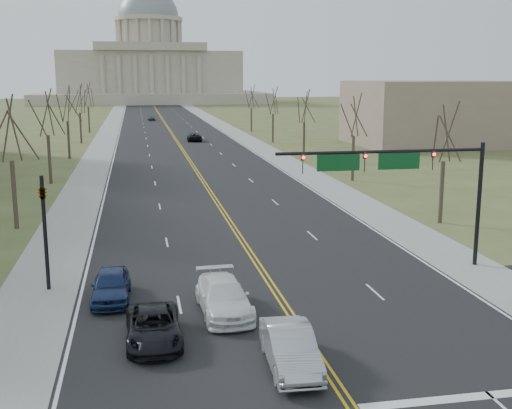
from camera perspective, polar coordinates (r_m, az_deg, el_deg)
name	(u,v)px	position (r m, az deg, el deg)	size (l,w,h in m)	color
ground	(343,395)	(23.49, 7.74, -16.40)	(600.00, 600.00, 0.00)	#4B5229
road	(170,130)	(130.29, -7.66, 6.54)	(20.00, 380.00, 0.01)	black
cross_road	(300,329)	(28.70, 3.93, -10.96)	(120.00, 14.00, 0.01)	black
sidewalk_left	(109,131)	(130.22, -12.97, 6.35)	(4.00, 380.00, 0.03)	gray
sidewalk_right	(229,130)	(131.46, -2.40, 6.68)	(4.00, 380.00, 0.03)	gray
center_line	(170,130)	(130.29, -7.66, 6.54)	(0.42, 380.00, 0.01)	gold
edge_line_left	(120,131)	(130.15, -12.00, 6.39)	(0.15, 380.00, 0.01)	silver
edge_line_right	(218,130)	(131.17, -3.36, 6.66)	(0.15, 380.00, 0.01)	silver
stop_bar	(490,395)	(24.62, 20.07, -15.63)	(9.50, 0.50, 0.01)	silver
capitol	(150,67)	(269.67, -9.40, 12.00)	(90.00, 60.00, 50.00)	#BBAC9C
signal_mast	(398,170)	(36.44, 12.48, 3.02)	(12.12, 0.44, 7.20)	black
signal_left	(44,220)	(34.26, -18.31, -1.30)	(0.32, 0.36, 6.00)	black
tree_r_0	(445,136)	(49.21, 16.43, 5.88)	(3.74, 3.74, 8.50)	#3E3124
tree_l_0	(10,133)	(48.61, -21.05, 5.98)	(3.96, 3.96, 9.00)	#3E3124
tree_r_1	(354,118)	(67.58, 8.72, 7.60)	(3.74, 3.74, 8.50)	#3E3124
tree_l_1	(47,115)	(68.33, -18.11, 7.54)	(3.96, 3.96, 9.00)	#3E3124
tree_r_2	(304,108)	(86.68, 4.32, 8.52)	(3.74, 3.74, 8.50)	#3E3124
tree_l_2	(67,106)	(88.18, -16.48, 8.39)	(3.96, 3.96, 9.00)	#3E3124
tree_r_3	(273,102)	(106.11, 1.52, 9.08)	(3.74, 3.74, 8.50)	#3E3124
tree_l_3	(79,100)	(108.08, -15.44, 8.93)	(3.96, 3.96, 9.00)	#3E3124
tree_r_4	(251,98)	(125.72, -0.42, 9.45)	(3.74, 3.74, 8.50)	#3E3124
tree_l_4	(88,96)	(128.01, -14.73, 9.29)	(3.96, 3.96, 9.00)	#3E3124
bldg_right_mass	(434,113)	(106.65, 15.55, 7.85)	(25.00, 20.00, 10.00)	#7F6E5A
car_sb_inner_lead	(290,348)	(24.85, 3.07, -12.60)	(1.69, 4.86, 1.60)	#A4A6AC
car_sb_outer_lead	(153,327)	(27.37, -9.10, -10.69)	(2.24, 4.86, 1.35)	black
car_sb_inner_second	(224,297)	(30.15, -2.90, -8.20)	(2.21, 5.44, 1.58)	white
car_sb_outer_second	(111,285)	(32.53, -12.77, -7.02)	(1.83, 4.55, 1.55)	navy
car_far_nb	(194,137)	(108.95, -5.51, 6.01)	(2.28, 4.95, 1.38)	black
car_far_sb	(151,118)	(159.63, -9.30, 7.62)	(1.61, 4.00, 1.36)	#4F5057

